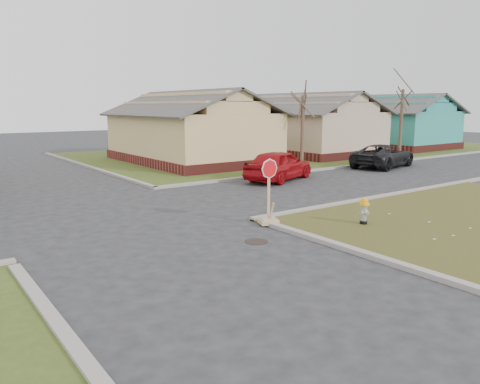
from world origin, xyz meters
TOP-DOWN VIEW (x-y plane):
  - ground at (0.00, 0.00)m, footprint 120.00×120.00m
  - verge_far_right at (22.00, 18.00)m, footprint 37.00×19.00m
  - curbs at (0.00, 5.00)m, footprint 80.00×40.00m
  - manhole at (2.20, -0.50)m, footprint 0.64×0.64m
  - side_house_yellow at (10.00, 16.50)m, footprint 7.60×11.60m
  - side_house_tan at (20.00, 16.50)m, footprint 7.60×11.60m
  - side_house_teal at (30.00, 16.50)m, footprint 7.60×11.60m
  - tree_mid_right at (14.00, 10.20)m, footprint 0.22×0.22m
  - tree_far_right at (24.00, 10.50)m, footprint 0.22×0.22m
  - fire_hydrant at (5.99, -1.05)m, footprint 0.31×0.31m
  - stop_sign at (3.63, 0.72)m, footprint 0.58×0.56m
  - red_sedan at (9.71, 7.32)m, footprint 4.82×3.24m
  - dark_pickup at (18.13, 7.46)m, footprint 5.32×3.30m

SIDE VIEW (x-z plane):
  - ground at x=0.00m, z-range 0.00..0.00m
  - curbs at x=0.00m, z-range -0.06..0.06m
  - manhole at x=2.20m, z-range 0.00..0.01m
  - verge_far_right at x=22.00m, z-range 0.00..0.05m
  - stop_sign at x=3.63m, z-range -0.53..1.50m
  - fire_hydrant at x=5.99m, z-range 0.09..0.93m
  - dark_pickup at x=18.13m, z-range 0.00..1.37m
  - red_sedan at x=9.71m, z-range 0.00..1.52m
  - tree_mid_right at x=14.00m, z-range 0.05..4.25m
  - side_house_yellow at x=10.00m, z-range -0.16..4.54m
  - side_house_tan at x=20.00m, z-range -0.16..4.54m
  - side_house_teal at x=30.00m, z-range -0.16..4.54m
  - tree_far_right at x=24.00m, z-range 0.05..4.81m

